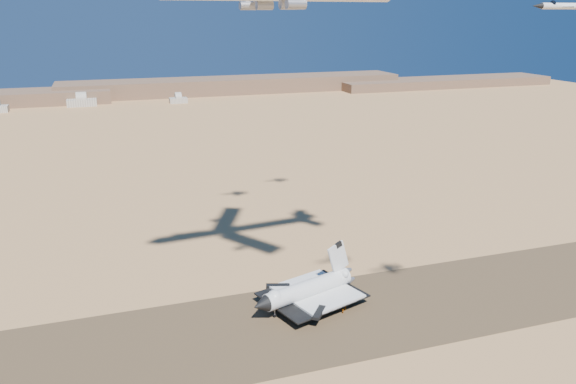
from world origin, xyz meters
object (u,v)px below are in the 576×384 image
object	(u,v)px
crew_a	(346,308)
chase_jet_b	(562,6)
shuttle	(307,291)
crew_b	(336,306)
crew_c	(343,311)

from	to	relation	value
crew_a	chase_jet_b	distance (m)	109.14
shuttle	crew_b	size ratio (longest dim) A/B	26.34
shuttle	chase_jet_b	xyz separation A→B (m)	(38.54, -54.07, 90.16)
crew_a	chase_jet_b	bearing A→B (deg)	-143.87
crew_b	chase_jet_b	size ratio (longest dim) A/B	0.11
crew_c	shuttle	bearing A→B (deg)	6.97
crew_a	crew_b	distance (m)	3.24
crew_b	chase_jet_b	xyz separation A→B (m)	(30.06, -48.89, 94.71)
crew_a	crew_b	size ratio (longest dim) A/B	1.08
shuttle	crew_b	bearing A→B (deg)	-49.27
shuttle	chase_jet_b	size ratio (longest dim) A/B	2.78
chase_jet_b	crew_b	bearing A→B (deg)	120.23
crew_a	chase_jet_b	xyz separation A→B (m)	(27.56, -46.83, 94.65)
crew_c	crew_a	bearing A→B (deg)	-85.84
crew_a	crew_b	world-z (taller)	crew_a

